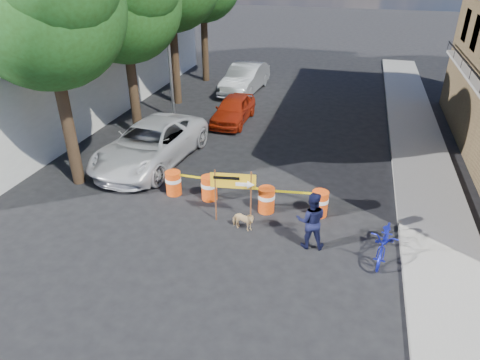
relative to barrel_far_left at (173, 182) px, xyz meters
The scene contains 17 objects.
ground 3.61m from the barrel_far_left, 36.35° to the right, with size 120.00×120.00×0.00m, color black.
sidewalk_east 9.88m from the barrel_far_left, 23.14° to the left, with size 2.40×40.00×0.15m, color gray.
white_building 13.07m from the barrel_far_left, 142.09° to the left, with size 8.00×22.00×6.00m, color silver.
tree_near 7.04m from the barrel_far_left, behind, with size 5.46×5.20×9.15m.
tree_mid_a 8.33m from the barrel_far_left, 128.31° to the left, with size 5.25×5.00×8.68m.
streetlamp 8.89m from the barrel_far_left, 112.49° to the left, with size 1.25×0.18×8.00m.
barrel_far_left is the anchor object (origin of this frame).
barrel_mid_left 1.38m from the barrel_far_left, ahead, with size 0.58×0.58×0.90m.
barrel_mid_right 3.54m from the barrel_far_left, ahead, with size 0.58×0.58×0.90m.
barrel_far_right 5.30m from the barrel_far_left, ahead, with size 0.58×0.58×0.90m.
detour_sign 3.15m from the barrel_far_left, 22.06° to the right, with size 1.45×0.34×1.88m.
pedestrian 5.53m from the barrel_far_left, 19.47° to the right, with size 0.90×0.70×1.84m, color black.
bicycle 7.59m from the barrel_far_left, 13.64° to the right, with size 0.73×1.10×2.10m, color #161DB2.
dog 3.42m from the barrel_far_left, 27.17° to the right, with size 0.37×0.81×0.68m, color #D7B47B.
suv_white 2.94m from the barrel_far_left, 131.21° to the left, with size 2.81×6.09×1.69m, color silver.
sedan_red 7.71m from the barrel_far_left, 89.41° to the left, with size 1.61×3.99×1.36m, color #A8260E.
sedan_silver 13.05m from the barrel_far_left, 92.97° to the left, with size 1.81×5.18×1.71m, color #A4A7AB.
Camera 1 is at (3.04, -10.42, 8.02)m, focal length 32.00 mm.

